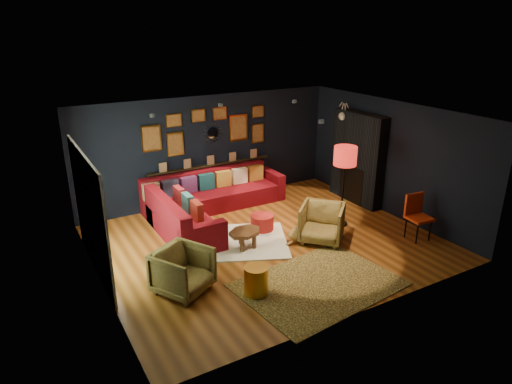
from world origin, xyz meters
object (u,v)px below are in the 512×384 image
gold_stool (256,281)px  floor_lamp (345,159)px  sectional (203,204)px  pouf (262,222)px  armchair_right (322,221)px  orange_chair (417,213)px  dog (306,228)px  armchair_left (183,269)px  coffee_table (245,234)px

gold_stool → floor_lamp: floor_lamp is taller
sectional → pouf: 1.52m
pouf → armchair_right: bearing=-51.7°
sectional → armchair_right: sectional is taller
armchair_right → orange_chair: bearing=21.1°
orange_chair → sectional: bearing=142.6°
orange_chair → floor_lamp: floor_lamp is taller
orange_chair → dog: (-1.95, 1.12, -0.34)m
armchair_left → gold_stool: bearing=-63.7°
coffee_table → armchair_right: size_ratio=0.96×
orange_chair → gold_stool: bearing=-171.7°
pouf → dog: dog is taller
coffee_table → dog: bearing=-8.4°
armchair_right → gold_stool: armchair_right is taller
coffee_table → pouf: coffee_table is taller
pouf → orange_chair: (2.56, -1.86, 0.37)m
pouf → gold_stool: 2.44m
gold_stool → dog: 2.33m
armchair_left → sectional: bearing=30.6°
armchair_left → floor_lamp: size_ratio=0.47×
sectional → coffee_table: bearing=-86.7°
armchair_right → dog: bearing=172.2°
armchair_right → orange_chair: orange_chair is taller
coffee_table → armchair_left: armchair_left is taller
coffee_table → armchair_right: 1.58m
sectional → pouf: bearing=-57.4°
dog → pouf: bearing=117.1°
gold_stool → dog: gold_stool is taller
coffee_table → gold_stool: size_ratio=1.64×
pouf → sectional: bearing=122.6°
coffee_table → dog: 1.33m
armchair_left → gold_stool: size_ratio=1.66×
armchair_right → pouf: bearing=175.1°
sectional → gold_stool: (-0.51, -3.32, -0.07)m
sectional → armchair_right: size_ratio=4.00×
gold_stool → floor_lamp: (2.99, 1.46, 1.24)m
sectional → armchair_left: size_ratio=4.08×
armchair_left → dog: armchair_left is taller
floor_lamp → armchair_left: bearing=-168.8°
gold_stool → armchair_left: bearing=146.1°
orange_chair → dog: bearing=155.6°
coffee_table → pouf: size_ratio=1.67×
armchair_left → gold_stool: armchair_left is taller
pouf → floor_lamp: (1.67, -0.59, 1.30)m
pouf → orange_chair: size_ratio=0.52×
floor_lamp → gold_stool: bearing=-154.0°
armchair_left → dog: bearing=-17.4°
floor_lamp → dog: 1.67m
pouf → dog: size_ratio=0.39×
sectional → gold_stool: sectional is taller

